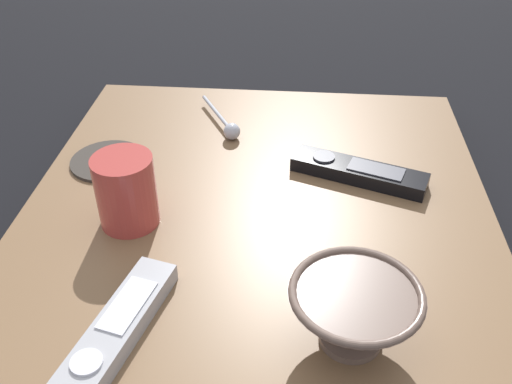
{
  "coord_description": "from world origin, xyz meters",
  "views": [
    {
      "loc": [
        -0.58,
        -0.05,
        0.48
      ],
      "look_at": [
        0.0,
        0.0,
        0.05
      ],
      "focal_mm": 39.8,
      "sensor_mm": 36.0,
      "label": 1
    }
  ],
  "objects_px": {
    "teaspoon": "(229,127)",
    "tv_remote_near": "(117,329)",
    "cereal_bowl": "(354,313)",
    "coffee_mug": "(126,191)",
    "drink_coaster": "(108,161)",
    "tv_remote_far": "(358,172)"
  },
  "relations": [
    {
      "from": "teaspoon",
      "to": "tv_remote_near",
      "type": "relative_size",
      "value": 0.66
    },
    {
      "from": "cereal_bowl",
      "to": "coffee_mug",
      "type": "bearing_deg",
      "value": 58.1
    },
    {
      "from": "tv_remote_near",
      "to": "cereal_bowl",
      "type": "bearing_deg",
      "value": -86.07
    },
    {
      "from": "drink_coaster",
      "to": "tv_remote_near",
      "type": "bearing_deg",
      "value": -161.59
    },
    {
      "from": "tv_remote_near",
      "to": "drink_coaster",
      "type": "bearing_deg",
      "value": 18.41
    },
    {
      "from": "cereal_bowl",
      "to": "coffee_mug",
      "type": "distance_m",
      "value": 0.31
    },
    {
      "from": "coffee_mug",
      "to": "teaspoon",
      "type": "xyz_separation_m",
      "value": [
        0.22,
        -0.1,
        -0.03
      ]
    },
    {
      "from": "cereal_bowl",
      "to": "drink_coaster",
      "type": "bearing_deg",
      "value": 48.52
    },
    {
      "from": "drink_coaster",
      "to": "tv_remote_far",
      "type": "bearing_deg",
      "value": -91.6
    },
    {
      "from": "cereal_bowl",
      "to": "teaspoon",
      "type": "distance_m",
      "value": 0.42
    },
    {
      "from": "coffee_mug",
      "to": "cereal_bowl",
      "type": "bearing_deg",
      "value": -121.9
    },
    {
      "from": "coffee_mug",
      "to": "teaspoon",
      "type": "bearing_deg",
      "value": -23.45
    },
    {
      "from": "teaspoon",
      "to": "tv_remote_near",
      "type": "xyz_separation_m",
      "value": [
        -0.4,
        0.06,
        -0.0
      ]
    },
    {
      "from": "teaspoon",
      "to": "tv_remote_far",
      "type": "xyz_separation_m",
      "value": [
        -0.1,
        -0.19,
        -0.0
      ]
    },
    {
      "from": "cereal_bowl",
      "to": "teaspoon",
      "type": "relative_size",
      "value": 1.02
    },
    {
      "from": "coffee_mug",
      "to": "tv_remote_far",
      "type": "relative_size",
      "value": 0.49
    },
    {
      "from": "tv_remote_near",
      "to": "tv_remote_far",
      "type": "bearing_deg",
      "value": -40.31
    },
    {
      "from": "cereal_bowl",
      "to": "coffee_mug",
      "type": "xyz_separation_m",
      "value": [
        0.16,
        0.26,
        0.01
      ]
    },
    {
      "from": "coffee_mug",
      "to": "drink_coaster",
      "type": "height_order",
      "value": "coffee_mug"
    },
    {
      "from": "coffee_mug",
      "to": "teaspoon",
      "type": "relative_size",
      "value": 0.74
    },
    {
      "from": "cereal_bowl",
      "to": "tv_remote_near",
      "type": "bearing_deg",
      "value": 93.93
    },
    {
      "from": "coffee_mug",
      "to": "drink_coaster",
      "type": "bearing_deg",
      "value": 27.66
    }
  ]
}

